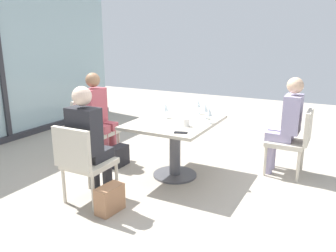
{
  "coord_description": "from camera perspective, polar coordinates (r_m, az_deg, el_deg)",
  "views": [
    {
      "loc": [
        -3.6,
        -1.8,
        1.74
      ],
      "look_at": [
        0.0,
        0.1,
        0.65
      ],
      "focal_mm": 35.83,
      "sensor_mm": 36.0,
      "label": 1
    }
  ],
  "objects": [
    {
      "name": "ground_plane",
      "position": [
        4.38,
        1.17,
        -8.4
      ],
      "size": [
        12.0,
        12.0,
        0.0
      ],
      "primitive_type": "plane",
      "color": "#A89E8E"
    },
    {
      "name": "window_wall_backdrop",
      "position": [
        6.17,
        -26.65,
        8.54
      ],
      "size": [
        5.35,
        0.1,
        2.7
      ],
      "color": "#9BB7BC",
      "rests_on": "ground_plane"
    },
    {
      "name": "dining_table_main",
      "position": [
        4.19,
        1.21,
        -1.52
      ],
      "size": [
        1.19,
        0.96,
        0.73
      ],
      "color": "#BCB29E",
      "rests_on": "ground_plane"
    },
    {
      "name": "chair_far_left",
      "position": [
        3.62,
        -14.28,
        -5.56
      ],
      "size": [
        0.5,
        0.46,
        0.87
      ],
      "color": "beige",
      "rests_on": "ground_plane"
    },
    {
      "name": "chair_near_window",
      "position": [
        4.92,
        -12.68,
        -0.0
      ],
      "size": [
        0.46,
        0.51,
        0.87
      ],
      "color": "beige",
      "rests_on": "ground_plane"
    },
    {
      "name": "chair_front_right",
      "position": [
        4.53,
        20.68,
        -1.91
      ],
      "size": [
        0.46,
        0.5,
        0.87
      ],
      "color": "beige",
      "rests_on": "ground_plane"
    },
    {
      "name": "person_far_left",
      "position": [
        3.64,
        -13.34,
        -2.04
      ],
      "size": [
        0.39,
        0.34,
        1.26
      ],
      "color": "#28282D",
      "rests_on": "ground_plane"
    },
    {
      "name": "person_near_window",
      "position": [
        4.8,
        -11.82,
        2.18
      ],
      "size": [
        0.34,
        0.39,
        1.26
      ],
      "color": "#B24C56",
      "rests_on": "ground_plane"
    },
    {
      "name": "person_front_right",
      "position": [
        4.5,
        19.54,
        0.75
      ],
      "size": [
        0.34,
        0.39,
        1.26
      ],
      "color": "#9E93B7",
      "rests_on": "ground_plane"
    },
    {
      "name": "wine_glass_0",
      "position": [
        4.03,
        7.05,
        2.29
      ],
      "size": [
        0.07,
        0.07,
        0.18
      ],
      "color": "silver",
      "rests_on": "dining_table_main"
    },
    {
      "name": "wine_glass_1",
      "position": [
        4.26,
        -0.4,
        3.11
      ],
      "size": [
        0.07,
        0.07,
        0.18
      ],
      "color": "silver",
      "rests_on": "dining_table_main"
    },
    {
      "name": "wine_glass_2",
      "position": [
        4.26,
        6.36,
        3.01
      ],
      "size": [
        0.07,
        0.07,
        0.18
      ],
      "color": "silver",
      "rests_on": "dining_table_main"
    },
    {
      "name": "wine_glass_3",
      "position": [
        4.52,
        5.15,
        3.75
      ],
      "size": [
        0.07,
        0.07,
        0.18
      ],
      "color": "silver",
      "rests_on": "dining_table_main"
    },
    {
      "name": "coffee_cup",
      "position": [
        3.89,
        3.15,
        0.6
      ],
      "size": [
        0.08,
        0.08,
        0.09
      ],
      "primitive_type": "cylinder",
      "color": "white",
      "rests_on": "dining_table_main"
    },
    {
      "name": "cell_phone_on_table",
      "position": [
        3.62,
        2.19,
        -1.13
      ],
      "size": [
        0.11,
        0.16,
        0.01
      ],
      "primitive_type": "cube",
      "rotation": [
        0.0,
        0.0,
        0.32
      ],
      "color": "black",
      "rests_on": "dining_table_main"
    },
    {
      "name": "handbag_0",
      "position": [
        3.54,
        -9.88,
        -12.15
      ],
      "size": [
        0.31,
        0.19,
        0.28
      ],
      "primitive_type": "cube",
      "rotation": [
        0.0,
        0.0,
        -0.09
      ],
      "color": "#A3704C",
      "rests_on": "ground_plane"
    },
    {
      "name": "handbag_1",
      "position": [
        4.7,
        -8.42,
        -5.08
      ],
      "size": [
        0.3,
        0.17,
        0.28
      ],
      "primitive_type": "cube",
      "rotation": [
        0.0,
        0.0,
        -0.03
      ],
      "color": "#232328",
      "rests_on": "ground_plane"
    }
  ]
}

